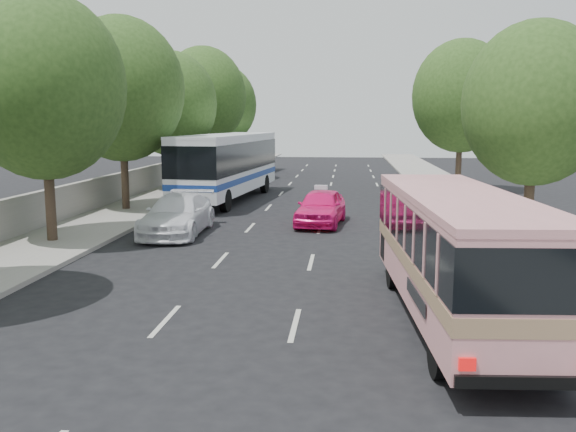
# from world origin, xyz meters

# --- Properties ---
(ground) EXTENTS (120.00, 120.00, 0.00)m
(ground) POSITION_xyz_m (0.00, 0.00, 0.00)
(ground) COLOR black
(ground) RESTS_ON ground
(sidewalk_left) EXTENTS (4.00, 90.00, 0.15)m
(sidewalk_left) POSITION_xyz_m (-8.50, 20.00, 0.07)
(sidewalk_left) COLOR #9E998E
(sidewalk_left) RESTS_ON ground
(sidewalk_right) EXTENTS (4.00, 90.00, 0.12)m
(sidewalk_right) POSITION_xyz_m (8.50, 20.00, 0.06)
(sidewalk_right) COLOR #9E998E
(sidewalk_right) RESTS_ON ground
(low_wall) EXTENTS (0.30, 90.00, 1.50)m
(low_wall) POSITION_xyz_m (-10.30, 20.00, 0.90)
(low_wall) COLOR #9E998E
(low_wall) RESTS_ON sidewalk_left
(tree_left_b) EXTENTS (5.70, 5.70, 8.88)m
(tree_left_b) POSITION_xyz_m (-8.42, 5.94, 5.82)
(tree_left_b) COLOR #38281E
(tree_left_b) RESTS_ON ground
(tree_left_c) EXTENTS (6.00, 6.00, 9.35)m
(tree_left_c) POSITION_xyz_m (-8.62, 13.94, 6.12)
(tree_left_c) COLOR #38281E
(tree_left_c) RESTS_ON ground
(tree_left_d) EXTENTS (5.52, 5.52, 8.60)m
(tree_left_d) POSITION_xyz_m (-8.52, 21.94, 5.63)
(tree_left_d) COLOR #38281E
(tree_left_d) RESTS_ON ground
(tree_left_e) EXTENTS (6.30, 6.30, 9.82)m
(tree_left_e) POSITION_xyz_m (-8.42, 29.94, 6.43)
(tree_left_e) COLOR #38281E
(tree_left_e) RESTS_ON ground
(tree_left_f) EXTENTS (5.88, 5.88, 9.16)m
(tree_left_f) POSITION_xyz_m (-8.62, 37.94, 6.00)
(tree_left_f) COLOR #38281E
(tree_left_f) RESTS_ON ground
(tree_right_near) EXTENTS (5.10, 5.10, 7.95)m
(tree_right_near) POSITION_xyz_m (8.78, 7.94, 5.20)
(tree_right_near) COLOR #38281E
(tree_right_near) RESTS_ON ground
(tree_right_far) EXTENTS (6.00, 6.00, 9.35)m
(tree_right_far) POSITION_xyz_m (9.08, 23.94, 6.12)
(tree_right_far) COLOR #38281E
(tree_right_far) RESTS_ON ground
(pink_bus) EXTENTS (2.88, 9.16, 2.88)m
(pink_bus) POSITION_xyz_m (4.50, -1.39, 1.79)
(pink_bus) COLOR pink
(pink_bus) RESTS_ON ground
(pink_taxi) EXTENTS (2.31, 4.64, 1.52)m
(pink_taxi) POSITION_xyz_m (1.00, 11.08, 0.76)
(pink_taxi) COLOR #FF167C
(pink_taxi) RESTS_ON ground
(white_pickup) EXTENTS (2.23, 5.35, 1.54)m
(white_pickup) POSITION_xyz_m (-4.50, 8.34, 0.77)
(white_pickup) COLOR white
(white_pickup) RESTS_ON ground
(tour_coach_front) EXTENTS (3.88, 12.48, 3.67)m
(tour_coach_front) POSITION_xyz_m (-4.50, 18.65, 2.21)
(tour_coach_front) COLOR white
(tour_coach_front) RESTS_ON ground
(tour_coach_rear) EXTENTS (3.41, 11.33, 3.34)m
(tour_coach_rear) POSITION_xyz_m (-6.30, 35.37, 2.01)
(tour_coach_rear) COLOR white
(tour_coach_rear) RESTS_ON ground
(taxi_roof_sign) EXTENTS (0.57, 0.24, 0.18)m
(taxi_roof_sign) POSITION_xyz_m (1.00, 11.08, 1.61)
(taxi_roof_sign) COLOR silver
(taxi_roof_sign) RESTS_ON pink_taxi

